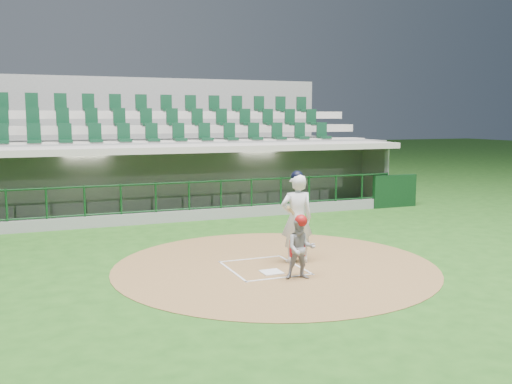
# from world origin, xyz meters

# --- Properties ---
(ground) EXTENTS (120.00, 120.00, 0.00)m
(ground) POSITION_xyz_m (0.00, 0.00, 0.00)
(ground) COLOR #1D4915
(ground) RESTS_ON ground
(dirt_circle) EXTENTS (7.20, 7.20, 0.01)m
(dirt_circle) POSITION_xyz_m (0.30, -0.20, 0.01)
(dirt_circle) COLOR brown
(dirt_circle) RESTS_ON ground
(home_plate) EXTENTS (0.43, 0.43, 0.02)m
(home_plate) POSITION_xyz_m (0.00, -0.70, 0.02)
(home_plate) COLOR white
(home_plate) RESTS_ON dirt_circle
(batter_box_chalk) EXTENTS (1.55, 1.80, 0.01)m
(batter_box_chalk) POSITION_xyz_m (0.00, -0.30, 0.02)
(batter_box_chalk) COLOR silver
(batter_box_chalk) RESTS_ON ground
(dugout_structure) EXTENTS (16.40, 3.70, 3.00)m
(dugout_structure) POSITION_xyz_m (0.09, 7.84, 0.96)
(dugout_structure) COLOR slate
(dugout_structure) RESTS_ON ground
(seating_deck) EXTENTS (17.00, 6.72, 5.15)m
(seating_deck) POSITION_xyz_m (0.00, 10.91, 1.42)
(seating_deck) COLOR slate
(seating_deck) RESTS_ON ground
(batter) EXTENTS (0.95, 0.95, 2.11)m
(batter) POSITION_xyz_m (0.87, -0.11, 1.05)
(batter) COLOR white
(batter) RESTS_ON dirt_circle
(catcher) EXTENTS (0.72, 0.63, 1.34)m
(catcher) POSITION_xyz_m (0.37, -1.34, 0.67)
(catcher) COLOR #95959A
(catcher) RESTS_ON dirt_circle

